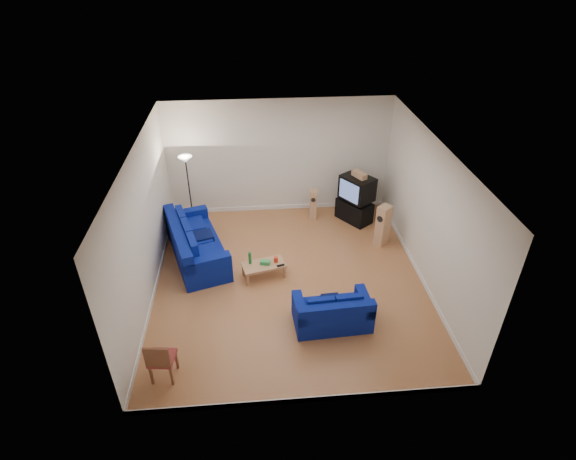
{
  "coord_description": "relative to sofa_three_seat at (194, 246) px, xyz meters",
  "views": [
    {
      "loc": [
        -0.73,
        -7.96,
        6.53
      ],
      "look_at": [
        0.0,
        0.4,
        1.1
      ],
      "focal_mm": 28.0,
      "sensor_mm": 36.0,
      "label": 1
    }
  ],
  "objects": [
    {
      "name": "sofa_three_seat",
      "position": [
        0.0,
        0.0,
        0.0
      ],
      "size": [
        1.74,
        2.66,
        0.95
      ],
      "rotation": [
        0.0,
        0.0,
        -1.27
      ],
      "color": "#000C67",
      "rests_on": "ground"
    },
    {
      "name": "floor_lamp",
      "position": [
        -0.17,
        1.45,
        1.34
      ],
      "size": [
        0.35,
        0.35,
        2.05
      ],
      "color": "black",
      "rests_on": "ground"
    },
    {
      "name": "dining_chair",
      "position": [
        -0.24,
        -3.58,
        0.15
      ],
      "size": [
        0.48,
        0.48,
        0.9
      ],
      "rotation": [
        0.0,
        0.0,
        -0.13
      ],
      "color": "brown",
      "rests_on": "ground"
    },
    {
      "name": "tissue_box",
      "position": [
        1.66,
        -0.84,
        0.04
      ],
      "size": [
        0.24,
        0.16,
        0.09
      ],
      "primitive_type": "cube",
      "rotation": [
        0.0,
        0.0,
        -0.18
      ],
      "color": "green",
      "rests_on": "coffee_table"
    },
    {
      "name": "room",
      "position": [
        2.2,
        -1.03,
        1.19
      ],
      "size": [
        6.01,
        6.51,
        3.21
      ],
      "color": "brown",
      "rests_on": "ground"
    },
    {
      "name": "sofa_loveseat",
      "position": [
        2.93,
        -2.51,
        -0.07
      ],
      "size": [
        1.56,
        0.93,
        0.76
      ],
      "rotation": [
        0.0,
        0.0,
        0.06
      ],
      "color": "#000C67",
      "rests_on": "ground"
    },
    {
      "name": "coffee_table",
      "position": [
        1.63,
        -0.85,
        -0.05
      ],
      "size": [
        1.05,
        0.7,
        0.35
      ],
      "rotation": [
        0.0,
        0.0,
        0.24
      ],
      "color": "tan",
      "rests_on": "ground"
    },
    {
      "name": "red_canister",
      "position": [
        1.91,
        -0.79,
        0.06
      ],
      "size": [
        0.13,
        0.13,
        0.13
      ],
      "primitive_type": "cylinder",
      "rotation": [
        0.0,
        0.0,
        0.54
      ],
      "color": "red",
      "rests_on": "coffee_table"
    },
    {
      "name": "bottle",
      "position": [
        1.32,
        -0.79,
        0.15
      ],
      "size": [
        0.09,
        0.09,
        0.3
      ],
      "primitive_type": "cylinder",
      "rotation": [
        0.0,
        0.0,
        0.53
      ],
      "color": "#197233",
      "rests_on": "coffee_table"
    },
    {
      "name": "remote",
      "position": [
        2.01,
        -0.94,
        0.01
      ],
      "size": [
        0.19,
        0.1,
        0.02
      ],
      "primitive_type": "cube",
      "rotation": [
        0.0,
        0.0,
        0.28
      ],
      "color": "black",
      "rests_on": "coffee_table"
    },
    {
      "name": "centre_speaker",
      "position": [
        4.25,
        1.41,
        1.04
      ],
      "size": [
        0.36,
        0.47,
        0.15
      ],
      "primitive_type": "cube",
      "rotation": [
        0.0,
        0.0,
        -1.07
      ],
      "color": "tan",
      "rests_on": "television"
    },
    {
      "name": "speaker_left",
      "position": [
        3.1,
        1.67,
        0.07
      ],
      "size": [
        0.23,
        0.28,
        0.84
      ],
      "rotation": [
        0.0,
        0.0,
        -0.17
      ],
      "color": "tan",
      "rests_on": "ground"
    },
    {
      "name": "television",
      "position": [
        4.22,
        1.42,
        0.64
      ],
      "size": [
        0.98,
        1.03,
        0.65
      ],
      "rotation": [
        0.0,
        0.0,
        -0.97
      ],
      "color": "black",
      "rests_on": "av_receiver"
    },
    {
      "name": "tv_stand",
      "position": [
        4.21,
        1.44,
        -0.06
      ],
      "size": [
        0.99,
        1.08,
        0.58
      ],
      "primitive_type": "cube",
      "rotation": [
        0.0,
        0.0,
        -0.94
      ],
      "color": "black",
      "rests_on": "ground"
    },
    {
      "name": "av_receiver",
      "position": [
        4.26,
        1.45,
        0.28
      ],
      "size": [
        0.49,
        0.49,
        0.09
      ],
      "primitive_type": "cube",
      "rotation": [
        0.0,
        0.0,
        -0.8
      ],
      "color": "black",
      "rests_on": "tv_stand"
    },
    {
      "name": "speaker_right",
      "position": [
        4.65,
        0.23,
        0.2
      ],
      "size": [
        0.41,
        0.4,
        1.09
      ],
      "rotation": [
        0.0,
        0.0,
        -0.9
      ],
      "color": "tan",
      "rests_on": "ground"
    }
  ]
}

